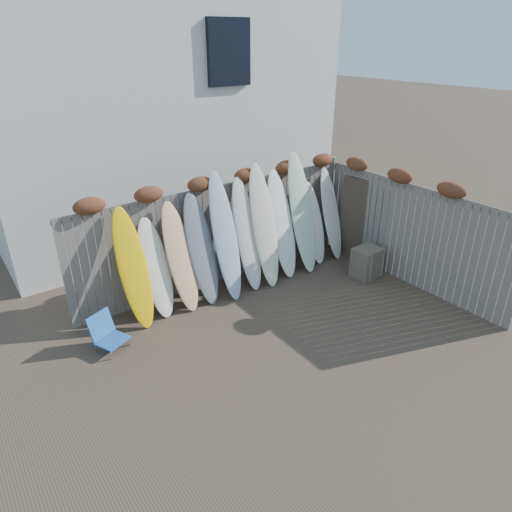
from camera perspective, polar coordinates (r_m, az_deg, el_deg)
ground at (r=7.77m, az=5.27°, el=-9.82°), size 80.00×80.00×0.00m
back_fence at (r=8.93m, az=-4.19°, el=3.88°), size 6.05×0.28×2.24m
right_fence at (r=9.39m, az=18.56°, el=3.41°), size 0.28×4.40×2.24m
house at (r=12.21m, az=-13.51°, el=19.04°), size 8.50×5.50×6.33m
beach_chair at (r=7.69m, az=-18.19°, el=-9.09°), size 0.60×0.62×0.59m
wooden_crate at (r=9.63m, az=13.65°, el=-0.79°), size 0.56×0.48×0.63m
lattice_panel at (r=10.10m, az=13.53°, el=4.19°), size 0.34×1.19×1.81m
surfboard_0 at (r=7.85m, az=-15.08°, el=-1.57°), size 0.52×0.74×2.03m
surfboard_1 at (r=8.09m, az=-12.41°, el=-1.54°), size 0.53×0.65×1.75m
surfboard_2 at (r=8.17m, az=-9.44°, el=-0.18°), size 0.57×0.74×1.96m
surfboard_3 at (r=8.33m, az=-6.85°, el=0.80°), size 0.55×0.74×2.02m
surfboard_4 at (r=8.43m, az=-3.88°, el=2.38°), size 0.51×0.84×2.33m
surfboard_5 at (r=8.77m, az=-1.16°, el=2.69°), size 0.51×0.77×2.13m
surfboard_6 at (r=8.88m, az=1.02°, el=3.75°), size 0.58×0.87×2.34m
surfboard_7 at (r=9.25m, az=3.25°, el=3.91°), size 0.54×0.75×2.13m
surfboard_8 at (r=9.49m, az=5.78°, el=5.32°), size 0.58×0.87×2.42m
surfboard_9 at (r=9.91m, az=7.24°, el=4.07°), size 0.53×0.65×1.74m
surfboard_10 at (r=10.17m, az=9.37°, el=5.19°), size 0.48×0.71×1.97m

